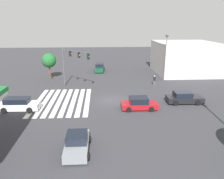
{
  "coord_description": "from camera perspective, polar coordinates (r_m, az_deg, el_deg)",
  "views": [
    {
      "loc": [
        28.07,
        -1.62,
        10.38
      ],
      "look_at": [
        0.0,
        0.0,
        1.56
      ],
      "focal_mm": 35.0,
      "sensor_mm": 36.0,
      "label": 1
    }
  ],
  "objects": [
    {
      "name": "ground_plane",
      "position": [
        29.97,
        0.0,
        -2.85
      ],
      "size": [
        129.0,
        129.0,
        0.0
      ],
      "primitive_type": "plane",
      "color": "#333338"
    },
    {
      "name": "tree_corner_c",
      "position": [
        41.88,
        -16.16,
        7.29
      ],
      "size": [
        2.64,
        2.64,
        4.85
      ],
      "color": "brown",
      "rests_on": "ground_plane"
    },
    {
      "name": "car_3",
      "position": [
        18.84,
        -9.1,
        -13.72
      ],
      "size": [
        4.18,
        2.14,
        1.59
      ],
      "rotation": [
        0.0,
        0.0,
        -0.0
      ],
      "color": "gray",
      "rests_on": "ground_plane"
    },
    {
      "name": "car_1",
      "position": [
        27.1,
        7.03,
        -3.66
      ],
      "size": [
        2.25,
        4.43,
        1.51
      ],
      "rotation": [
        0.0,
        0.0,
        1.56
      ],
      "color": "maroon",
      "rests_on": "ground_plane"
    },
    {
      "name": "traffic_signal_mast",
      "position": [
        34.73,
        -10.46,
        7.67
      ],
      "size": [
        4.67,
        4.67,
        6.29
      ],
      "rotation": [
        0.0,
        0.0,
        0.79
      ],
      "color": "#47474C",
      "rests_on": "ground_plane"
    },
    {
      "name": "street_light_pole_b",
      "position": [
        40.64,
        13.87,
        9.05
      ],
      "size": [
        0.8,
        0.36,
        8.05
      ],
      "color": "slate",
      "rests_on": "ground_plane"
    },
    {
      "name": "pedestrian",
      "position": [
        37.51,
        11.01,
        2.51
      ],
      "size": [
        0.41,
        0.41,
        1.68
      ],
      "rotation": [
        0.0,
        0.0,
        -0.82
      ],
      "color": "brown",
      "rests_on": "ground_plane"
    },
    {
      "name": "car_4",
      "position": [
        30.39,
        18.29,
        -2.06
      ],
      "size": [
        2.3,
        4.74,
        1.53
      ],
      "rotation": [
        0.0,
        0.0,
        1.54
      ],
      "color": "black",
      "rests_on": "ground_plane"
    },
    {
      "name": "car_5",
      "position": [
        47.6,
        -3.28,
        5.74
      ],
      "size": [
        4.71,
        2.31,
        1.65
      ],
      "rotation": [
        0.0,
        0.0,
        -0.06
      ],
      "color": "#144728",
      "rests_on": "ground_plane"
    },
    {
      "name": "crosswalk_markings",
      "position": [
        30.35,
        -12.72,
        -3.03
      ],
      "size": [
        10.73,
        7.25,
        0.01
      ],
      "rotation": [
        0.0,
        0.0,
        1.57
      ],
      "color": "silver",
      "rests_on": "ground_plane"
    },
    {
      "name": "car_0",
      "position": [
        28.75,
        -23.2,
        -3.58
      ],
      "size": [
        2.12,
        4.87,
        1.6
      ],
      "rotation": [
        0.0,
        0.0,
        1.54
      ],
      "color": "silver",
      "rests_on": "ground_plane"
    },
    {
      "name": "corner_building",
      "position": [
        48.06,
        18.44,
        7.89
      ],
      "size": [
        11.6,
        11.6,
        6.32
      ],
      "color": "#BCB7B2",
      "rests_on": "ground_plane"
    }
  ]
}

